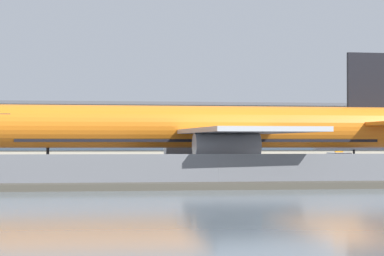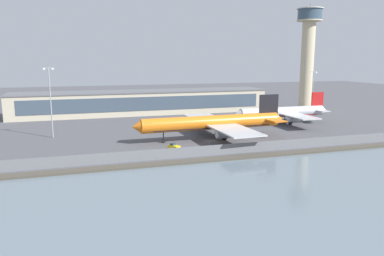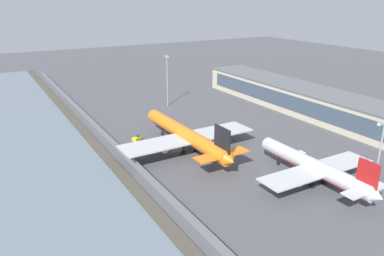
% 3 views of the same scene
% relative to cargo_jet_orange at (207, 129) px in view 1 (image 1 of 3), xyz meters
% --- Properties ---
extents(ground_plane, '(500.00, 500.00, 0.00)m').
position_rel_cargo_jet_orange_xyz_m(ground_plane, '(-2.28, -1.95, -4.97)').
color(ground_plane, '#4C4C51').
extents(shoreline_seawall, '(320.00, 3.00, 0.50)m').
position_rel_cargo_jet_orange_xyz_m(shoreline_seawall, '(-2.28, -22.45, -4.72)').
color(shoreline_seawall, '#474238').
rests_on(shoreline_seawall, ground).
extents(perimeter_fence, '(280.00, 0.10, 2.62)m').
position_rel_cargo_jet_orange_xyz_m(perimeter_fence, '(-2.28, -17.95, -3.66)').
color(perimeter_fence, slate).
rests_on(perimeter_fence, ground).
extents(cargo_jet_orange, '(48.13, 41.48, 13.02)m').
position_rel_cargo_jet_orange_xyz_m(cargo_jet_orange, '(0.00, 0.00, 0.00)').
color(cargo_jet_orange, orange).
rests_on(cargo_jet_orange, ground).
extents(baggage_tug, '(3.02, 3.57, 1.80)m').
position_rel_cargo_jet_orange_xyz_m(baggage_tug, '(-15.15, -9.73, -4.16)').
color(baggage_tug, yellow).
rests_on(baggage_tug, ground).
extents(ops_van, '(2.54, 5.36, 2.48)m').
position_rel_cargo_jet_orange_xyz_m(ops_van, '(21.68, 23.52, -3.69)').
color(ops_van, white).
rests_on(ops_van, ground).
extents(terminal_building, '(111.10, 17.72, 10.10)m').
position_rel_cargo_jet_orange_xyz_m(terminal_building, '(-10.65, 60.52, 0.09)').
color(terminal_building, '#BCB299').
rests_on(terminal_building, ground).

